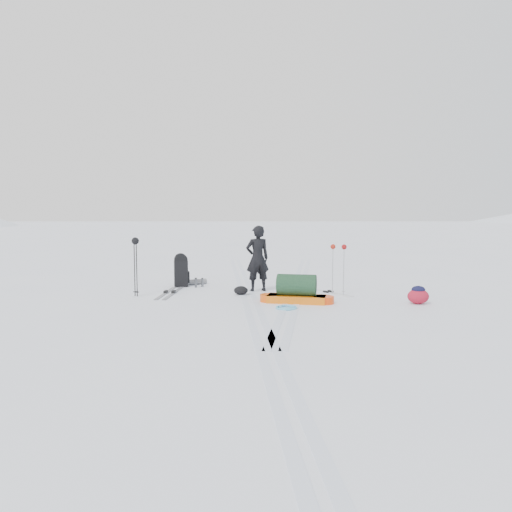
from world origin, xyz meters
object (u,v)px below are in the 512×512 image
object	(u,v)px
expedition_rucksack	(183,271)
ski_poles_black	(135,248)
pulk_sled	(297,292)
skier	(257,258)

from	to	relation	value
expedition_rucksack	ski_poles_black	bearing A→B (deg)	-133.17
pulk_sled	ski_poles_black	distance (m)	3.96
skier	expedition_rucksack	distance (m)	2.19
expedition_rucksack	ski_poles_black	size ratio (longest dim) A/B	0.64
expedition_rucksack	pulk_sled	bearing A→B (deg)	-53.65
expedition_rucksack	skier	bearing A→B (deg)	-35.24
skier	pulk_sled	bearing A→B (deg)	100.20
skier	expedition_rucksack	world-z (taller)	skier
skier	ski_poles_black	distance (m)	3.02
pulk_sled	ski_poles_black	bearing A→B (deg)	179.42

